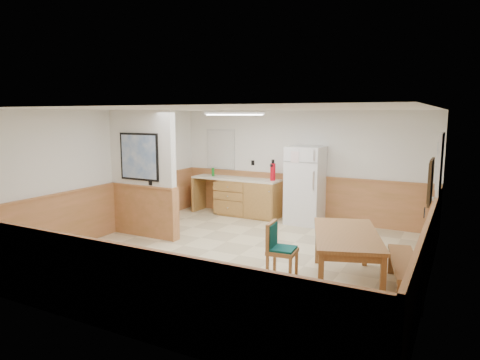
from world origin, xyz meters
The scene contains 20 objects.
ground centered at (0.00, 0.00, 0.00)m, with size 6.00×6.00×0.00m, color beige.
ceiling centered at (0.00, 0.00, 2.50)m, with size 6.00×6.00×0.02m, color white.
back_wall centered at (0.00, 3.00, 1.25)m, with size 6.00×0.02×2.50m, color white.
right_wall centered at (3.00, 0.00, 1.25)m, with size 0.02×6.00×2.50m, color white.
left_wall centered at (-3.00, 0.00, 1.25)m, with size 0.02×6.00×2.50m, color white.
wainscot_back centered at (0.00, 2.98, 0.50)m, with size 6.00×0.04×1.00m, color #C47B4E.
wainscot_right centered at (2.98, 0.00, 0.50)m, with size 0.04×6.00×1.00m, color #C47B4E.
wainscot_left centered at (-2.98, 0.00, 0.50)m, with size 0.04×6.00×1.00m, color #C47B4E.
partition_wall centered at (-2.25, 0.19, 1.23)m, with size 1.50×0.20×2.50m.
kitchen_counter centered at (-1.21, 2.68, 0.46)m, with size 2.20×0.61×1.00m.
exterior_door centered at (2.96, 1.90, 1.05)m, with size 0.07×1.02×2.15m.
kitchen_window centered at (-2.10, 2.98, 1.55)m, with size 0.80×0.04×1.00m.
wall_painting centered at (2.97, -0.30, 1.55)m, with size 0.04×0.50×0.60m.
fluorescent_fixture centered at (-0.80, 1.30, 2.45)m, with size 1.20×0.30×0.09m.
refrigerator centered at (0.26, 2.63, 0.86)m, with size 0.76×0.72×1.72m.
dining_table centered at (1.93, -0.39, 0.66)m, with size 1.39×1.93×0.75m.
dining_bench centered at (2.72, -0.33, 0.34)m, with size 0.65×1.53×0.45m.
dining_chair centered at (0.98, -0.66, 0.50)m, with size 0.59×0.44×0.85m.
fire_extinguisher centered at (-0.55, 2.71, 1.11)m, with size 0.15×0.15×0.49m.
soap_bottle centered at (-2.15, 2.68, 1.00)m, with size 0.07×0.07×0.21m, color #177F22.
Camera 1 is at (3.32, -6.29, 2.41)m, focal length 32.00 mm.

